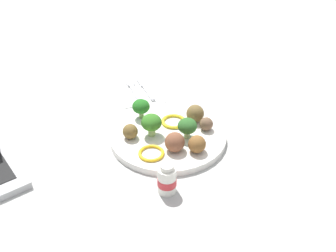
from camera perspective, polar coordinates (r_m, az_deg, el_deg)
name	(u,v)px	position (r m, az deg, el deg)	size (l,w,h in m)	color
ground_plane	(168,138)	(0.89, 0.00, -1.91)	(4.00, 4.00, 0.00)	#B2B2AD
plate	(168,136)	(0.89, 0.00, -1.50)	(0.28, 0.28, 0.02)	white
broccoli_floret_back_right	(187,126)	(0.85, 3.02, -0.04)	(0.05, 0.05, 0.05)	#9BBB73
broccoli_floret_front_right	(151,123)	(0.86, -2.59, 0.50)	(0.05, 0.05, 0.06)	#9FCA77
broccoli_floret_near_rim	(141,107)	(0.92, -4.21, 3.01)	(0.04, 0.04, 0.05)	#91CA68
meatball_front_right	(206,124)	(0.89, 5.96, 0.32)	(0.03, 0.03, 0.03)	brown
meatball_center	(130,131)	(0.86, -5.89, -0.83)	(0.04, 0.04, 0.04)	brown
meatball_mid_right	(177,142)	(0.82, 1.37, -2.47)	(0.05, 0.05, 0.05)	brown
meatball_mid_left	(195,114)	(0.92, 4.24, 1.94)	(0.04, 0.04, 0.04)	brown
meatball_near_rim	(197,144)	(0.82, 4.52, -2.82)	(0.04, 0.04, 0.04)	brown
pepper_ring_far_rim	(174,121)	(0.92, 0.90, 0.72)	(0.06, 0.06, 0.01)	yellow
pepper_ring_mid_left	(151,153)	(0.81, -2.60, -4.23)	(0.06, 0.06, 0.01)	yellow
napkin	(140,91)	(1.09, -4.39, 5.49)	(0.17, 0.12, 0.01)	white
fork	(133,89)	(1.09, -5.44, 5.77)	(0.12, 0.03, 0.01)	silver
knife	(145,87)	(1.10, -3.59, 6.01)	(0.15, 0.03, 0.01)	silver
yogurt_bottle	(167,179)	(0.73, -0.16, -8.30)	(0.04, 0.04, 0.07)	white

